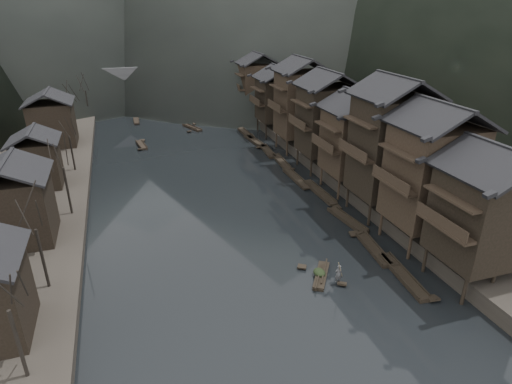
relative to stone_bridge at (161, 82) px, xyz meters
name	(u,v)px	position (x,y,z in m)	size (l,w,h in m)	color
water	(254,265)	(0.00, -72.00, -5.11)	(300.00, 300.00, 0.00)	black
right_bank	(362,121)	(35.00, -32.00, -4.21)	(40.00, 200.00, 1.80)	#2D2823
stilt_houses	(334,113)	(17.28, -53.18, 3.56)	(9.00, 67.60, 15.68)	black
left_houses	(30,160)	(-20.50, -51.88, 0.55)	(8.10, 53.20, 8.73)	black
bare_trees	(64,139)	(-17.00, -48.14, 1.62)	(3.89, 73.32, 7.77)	black
moored_sampans	(297,178)	(11.98, -53.90, -4.91)	(2.83, 54.45, 0.47)	black
midriver_boats	(157,122)	(-3.26, -17.72, -4.91)	(12.42, 38.69, 0.45)	black
stone_bridge	(161,82)	(0.00, 0.00, 0.00)	(40.00, 6.00, 9.00)	#4C4C4F
hero_sampan	(321,275)	(5.09, -75.56, -4.91)	(3.19, 4.29, 0.43)	black
cargo_heap	(320,269)	(4.97, -75.38, -4.37)	(1.02, 1.33, 0.61)	black
boatman	(339,271)	(5.98, -76.91, -3.82)	(0.63, 0.41, 1.72)	#505153
bamboo_pole	(343,244)	(6.18, -76.91, -1.18)	(0.06, 0.06, 4.67)	#8C7A51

